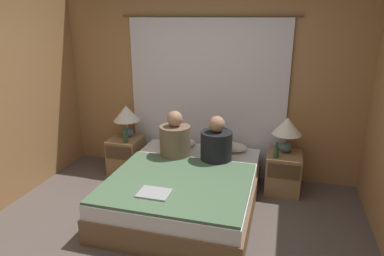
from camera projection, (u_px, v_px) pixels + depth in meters
name	position (u px, v px, depth m)	size (l,w,h in m)	color
ground_plane	(161.00, 250.00, 3.31)	(16.00, 16.00, 0.00)	#564C47
wall_back	(207.00, 86.00, 4.69)	(4.21, 0.06, 2.50)	#A37547
curtain_panel	(206.00, 98.00, 4.68)	(2.36, 0.02, 2.17)	silver
bed	(185.00, 190.00, 4.01)	(1.60, 1.96, 0.44)	brown
nightstand_left	(126.00, 155.00, 4.92)	(0.43, 0.47, 0.51)	#937047
nightstand_right	(283.00, 172.00, 4.37)	(0.43, 0.47, 0.51)	#937047
lamp_left	(126.00, 115.00, 4.81)	(0.37, 0.37, 0.46)	slate
lamp_right	(287.00, 128.00, 4.26)	(0.37, 0.37, 0.46)	slate
pillow_left	(177.00, 142.00, 4.74)	(0.53, 0.29, 0.12)	silver
pillow_right	(227.00, 147.00, 4.56)	(0.53, 0.29, 0.12)	silver
blanket_on_bed	(178.00, 182.00, 3.68)	(1.54, 1.34, 0.03)	#4C6B4C
person_left_in_bed	(175.00, 139.00, 4.32)	(0.39, 0.39, 0.60)	brown
person_right_in_bed	(216.00, 144.00, 4.19)	(0.39, 0.39, 0.58)	black
beer_bottle_on_left_stand	(126.00, 136.00, 4.66)	(0.07, 0.07, 0.23)	#2D4C28
beer_bottle_on_right_stand	(276.00, 152.00, 4.16)	(0.06, 0.06, 0.20)	#2D4C28
laptop_on_bed	(154.00, 193.00, 3.41)	(0.32, 0.24, 0.02)	#9EA0A5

